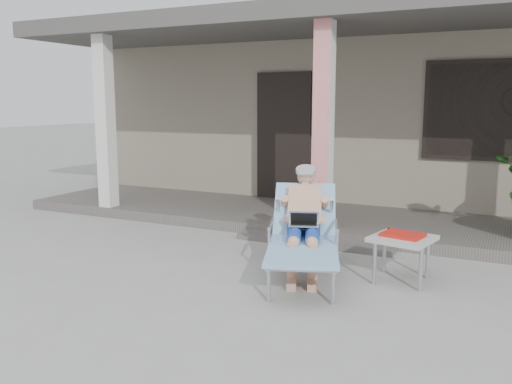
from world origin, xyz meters
The scene contains 7 objects.
ground centered at (0.00, 0.00, 0.00)m, with size 60.00×60.00×0.00m, color #9E9E99.
house centered at (0.00, 6.50, 1.67)m, with size 10.40×5.40×3.30m.
porch_deck centered at (0.00, 3.00, 0.07)m, with size 10.00×2.00×0.15m, color #605B56.
porch_overhang centered at (0.00, 2.95, 2.79)m, with size 10.00×2.30×2.85m.
porch_step centered at (0.00, 1.85, 0.04)m, with size 2.00×0.30×0.07m, color #605B56.
lounger centered at (0.29, 0.73, 0.71)m, with size 1.19×1.82×1.15m.
side_table centered at (1.25, 0.93, 0.42)m, with size 0.65×0.65×0.49m.
Camera 1 is at (2.20, -4.38, 1.78)m, focal length 38.00 mm.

